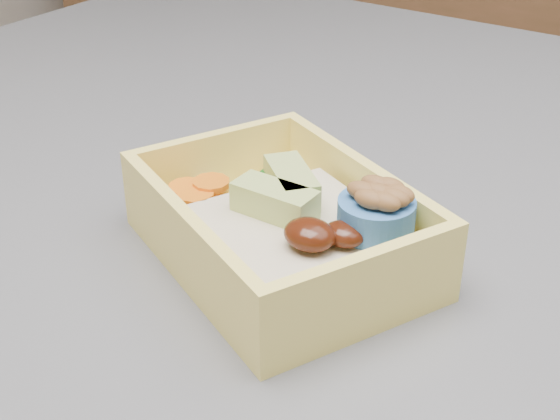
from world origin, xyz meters
The scene contains 1 object.
bento_box centered at (-0.06, -0.24, 0.94)m, with size 0.22×0.20×0.07m.
Camera 1 is at (0.17, -0.58, 1.19)m, focal length 50.00 mm.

